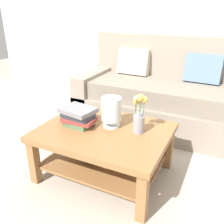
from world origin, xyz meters
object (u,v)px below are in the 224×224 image
couch (163,97)px  flower_pitcher (139,116)px  glass_hurricane_vase (111,110)px  book_stack_main (78,116)px  coffee_table (104,143)px

couch → flower_pitcher: (0.10, -1.13, 0.22)m
couch → glass_hurricane_vase: (-0.14, -1.13, 0.22)m
glass_hurricane_vase → book_stack_main: bearing=-158.5°
couch → glass_hurricane_vase: 1.16m
couch → flower_pitcher: bearing=-84.8°
coffee_table → book_stack_main: bearing=-176.2°
book_stack_main → flower_pitcher: size_ratio=0.95×
book_stack_main → glass_hurricane_vase: 0.29m
coffee_table → flower_pitcher: 0.39m
glass_hurricane_vase → flower_pitcher: flower_pitcher is taller
glass_hurricane_vase → coffee_table: bearing=-107.1°
couch → coffee_table: size_ratio=1.90×
glass_hurricane_vase → flower_pitcher: (0.25, -0.00, -0.00)m
coffee_table → book_stack_main: book_stack_main is taller
couch → coffee_table: 1.23m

